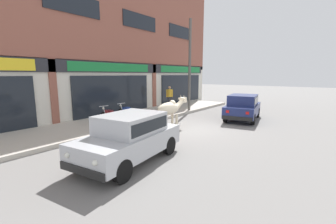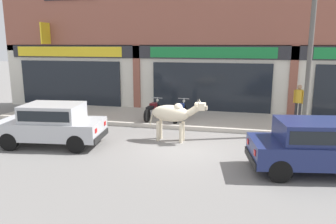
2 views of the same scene
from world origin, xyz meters
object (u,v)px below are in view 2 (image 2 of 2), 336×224
cow (173,114)px  pedestrian (299,99)px  car_0 (315,144)px  motorcycle_0 (152,110)px  utility_pole (310,51)px  motorcycle_1 (180,111)px  car_1 (52,122)px

cow → pedestrian: 5.91m
car_0 → pedestrian: 5.57m
motorcycle_0 → utility_pole: size_ratio=0.30×
pedestrian → motorcycle_0: bearing=-170.7°
motorcycle_1 → pedestrian: pedestrian is taller
cow → car_0: bearing=-24.5°
car_1 → pedestrian: 10.03m
car_0 → pedestrian: size_ratio=2.37×
motorcycle_0 → utility_pole: bearing=-6.2°
pedestrian → car_1: bearing=-150.2°
motorcycle_0 → utility_pole: utility_pole is taller
pedestrian → utility_pole: (-0.01, -1.70, 2.05)m
cow → motorcycle_0: (-1.51, 2.52, -0.45)m
car_1 → motorcycle_1: size_ratio=2.07×
car_1 → pedestrian: bearing=29.8°
cow → motorcycle_0: size_ratio=1.19×
car_0 → motorcycle_1: size_ratio=2.09×
motorcycle_1 → utility_pole: 5.71m
car_1 → car_0: bearing=-3.8°
cow → car_1: bearing=-160.0°
pedestrian → utility_pole: 2.66m
car_0 → car_1: bearing=176.2°
motorcycle_0 → car_1: bearing=-121.8°
cow → car_0: (4.40, -2.01, -0.19)m
cow → utility_pole: (4.72, 1.84, 2.20)m
car_1 → motorcycle_0: 4.67m
car_1 → utility_pole: 9.59m
car_1 → cow: bearing=20.0°
motorcycle_1 → car_1: bearing=-132.3°
cow → motorcycle_0: cow is taller
motorcycle_0 → pedestrian: (6.24, 1.02, 0.60)m
cow → motorcycle_1: size_ratio=1.19×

